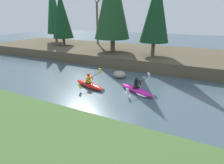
# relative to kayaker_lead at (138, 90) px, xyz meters

# --- Properties ---
(ground_plane) EXTENTS (90.00, 90.00, 0.00)m
(ground_plane) POSITION_rel_kayaker_lead_xyz_m (-1.49, -0.18, -0.20)
(ground_plane) COLOR #425660
(riverbank_near) EXTENTS (44.00, 6.04, 0.58)m
(riverbank_near) POSITION_rel_kayaker_lead_xyz_m (-1.49, -7.37, 0.09)
(riverbank_near) COLOR #476B33
(riverbank_near) RESTS_ON ground
(riverbank_far) EXTENTS (44.00, 9.70, 1.04)m
(riverbank_far) POSITION_rel_kayaker_lead_xyz_m (-1.49, 9.30, 0.32)
(riverbank_far) COLOR brown
(riverbank_far) RESTS_ON ground
(conifer_tree_far_left) EXTENTS (2.37, 2.37, 8.85)m
(conifer_tree_far_left) POSITION_rel_kayaker_lead_xyz_m (-16.79, 10.91, 5.86)
(conifer_tree_far_left) COLOR brown
(conifer_tree_far_left) RESTS_ON riverbank_far
(conifer_tree_left) EXTENTS (2.70, 2.70, 6.70)m
(conifer_tree_left) POSITION_rel_kayaker_lead_xyz_m (-13.46, 8.78, 4.66)
(conifer_tree_left) COLOR brown
(conifer_tree_left) RESTS_ON riverbank_far
(conifer_tree_centre) EXTENTS (2.30, 2.30, 8.75)m
(conifer_tree_centre) POSITION_rel_kayaker_lead_xyz_m (-5.38, 7.52, 5.88)
(conifer_tree_centre) COLOR brown
(conifer_tree_centre) RESTS_ON riverbank_far
(conifer_tree_mid_right) EXTENTS (2.75, 2.75, 7.15)m
(conifer_tree_mid_right) POSITION_rel_kayaker_lead_xyz_m (-0.87, 7.14, 5.07)
(conifer_tree_mid_right) COLOR brown
(conifer_tree_mid_right) RESTS_ON riverbank_far
(bare_tree_upstream) EXTENTS (3.97, 3.93, 7.25)m
(bare_tree_upstream) POSITION_rel_kayaker_lead_xyz_m (-9.81, 11.79, 4.25)
(bare_tree_upstream) COLOR brown
(bare_tree_upstream) RESTS_ON riverbank_far
(kayaker_lead) EXTENTS (2.70, 1.95, 1.20)m
(kayaker_lead) POSITION_rel_kayaker_lead_xyz_m (0.00, 0.00, 0.00)
(kayaker_lead) COLOR #C61999
(kayaker_lead) RESTS_ON ground
(kayaker_middle) EXTENTS (2.76, 2.03, 1.20)m
(kayaker_middle) POSITION_rel_kayaker_lead_xyz_m (-3.37, -0.52, 0.02)
(kayaker_middle) COLOR red
(kayaker_middle) RESTS_ON ground
(boulder_midstream) EXTENTS (1.05, 0.82, 0.59)m
(boulder_midstream) POSITION_rel_kayaker_lead_xyz_m (-2.28, 2.22, 0.10)
(boulder_midstream) COLOR gray
(boulder_midstream) RESTS_ON ground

